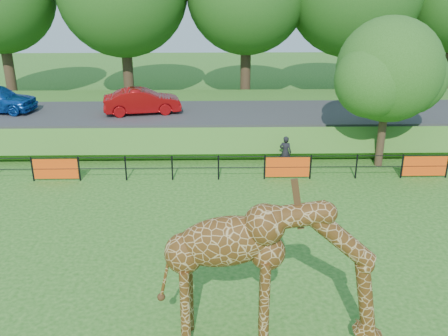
# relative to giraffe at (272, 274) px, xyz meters

# --- Properties ---
(ground) EXTENTS (90.00, 90.00, 0.00)m
(ground) POSITION_rel_giraffe_xyz_m (-1.14, 2.22, -1.91)
(ground) COLOR #1F5916
(ground) RESTS_ON ground
(giraffe) EXTENTS (5.40, 1.42, 3.81)m
(giraffe) POSITION_rel_giraffe_xyz_m (0.00, 0.00, 0.00)
(giraffe) COLOR #523010
(giraffe) RESTS_ON ground
(perimeter_fence) EXTENTS (28.07, 0.10, 1.10)m
(perimeter_fence) POSITION_rel_giraffe_xyz_m (-1.14, 10.22, -1.36)
(perimeter_fence) COLOR black
(perimeter_fence) RESTS_ON ground
(embankment) EXTENTS (40.00, 9.00, 1.30)m
(embankment) POSITION_rel_giraffe_xyz_m (-1.14, 17.72, -1.26)
(embankment) COLOR #1F5916
(embankment) RESTS_ON ground
(road) EXTENTS (40.00, 5.00, 0.12)m
(road) POSITION_rel_giraffe_xyz_m (-1.14, 16.22, -0.55)
(road) COLOR #333336
(road) RESTS_ON embankment
(car_red) EXTENTS (4.20, 2.08, 1.32)m
(car_red) POSITION_rel_giraffe_xyz_m (-5.10, 16.03, 0.17)
(car_red) COLOR #A70B0E
(car_red) RESTS_ON road
(visitor) EXTENTS (0.65, 0.54, 1.52)m
(visitor) POSITION_rel_giraffe_xyz_m (1.93, 11.57, -1.15)
(visitor) COLOR black
(visitor) RESTS_ON ground
(tree_east) EXTENTS (5.40, 4.71, 6.76)m
(tree_east) POSITION_rel_giraffe_xyz_m (6.45, 11.86, 2.38)
(tree_east) COLOR #342517
(tree_east) RESTS_ON ground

